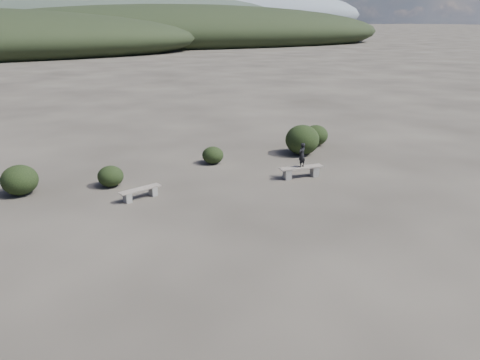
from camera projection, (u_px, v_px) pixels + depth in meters
ground at (303, 248)px, 13.72m from camera, size 1200.00×1200.00×0.00m
bench_left at (140, 193)px, 17.45m from camera, size 1.66×0.75×0.41m
bench_right at (301, 171)px, 19.79m from camera, size 1.94×0.64×0.48m
seated_person at (302, 155)px, 19.56m from camera, size 0.44×0.36×1.04m
shrub_a at (111, 176)px, 18.72m from camera, size 1.03×1.03×0.84m
shrub_c at (213, 155)px, 21.72m from camera, size 0.99×0.99×0.80m
shrub_d at (302, 140)px, 23.12m from camera, size 1.68×1.68×1.47m
shrub_e at (316, 135)px, 24.85m from camera, size 1.30×1.30×1.08m
shrub_f at (20, 180)px, 17.80m from camera, size 1.36×1.36×1.15m
mountain_ridges at (2, 12)px, 296.36m from camera, size 500.00×400.00×56.00m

